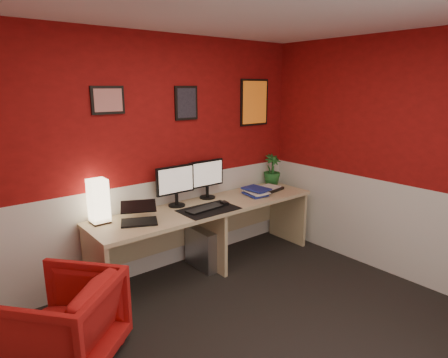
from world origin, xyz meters
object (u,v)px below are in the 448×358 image
at_px(monitor_left, 176,180).
at_px(monitor_right, 207,173).
at_px(shoji_lamp, 99,202).
at_px(laptop, 139,212).
at_px(potted_plant, 272,170).
at_px(pc_tower, 203,248).
at_px(desk, 209,237).
at_px(armchair, 63,322).
at_px(zen_tray, 268,189).

distance_m(monitor_left, monitor_right, 0.43).
height_order(shoji_lamp, monitor_right, monitor_right).
relative_size(laptop, potted_plant, 0.85).
distance_m(shoji_lamp, pc_tower, 1.30).
height_order(laptop, potted_plant, potted_plant).
relative_size(desk, monitor_left, 4.48).
relative_size(monitor_left, pc_tower, 1.29).
bearing_deg(desk, armchair, -162.09).
relative_size(monitor_left, armchair, 0.79).
xyz_separation_m(pc_tower, armchair, (-1.69, -0.62, 0.11)).
xyz_separation_m(monitor_left, monitor_right, (0.43, 0.04, 0.00)).
bearing_deg(armchair, potted_plant, 154.64).
distance_m(shoji_lamp, zen_tray, 2.06).
distance_m(monitor_left, armchair, 1.76).
height_order(desk, pc_tower, desk).
relative_size(shoji_lamp, potted_plant, 1.03).
bearing_deg(desk, monitor_right, 57.32).
distance_m(laptop, zen_tray, 1.76).
xyz_separation_m(shoji_lamp, zen_tray, (2.04, -0.18, -0.18)).
relative_size(shoji_lamp, armchair, 0.55).
bearing_deg(pc_tower, monitor_left, 152.18).
distance_m(laptop, armchair, 1.15).
bearing_deg(monitor_right, laptop, -165.14).
bearing_deg(laptop, pc_tower, 32.04).
xyz_separation_m(monitor_left, armchair, (-1.44, -0.75, -0.69)).
xyz_separation_m(desk, pc_tower, (-0.04, 0.06, -0.14)).
bearing_deg(shoji_lamp, laptop, -39.63).
bearing_deg(desk, zen_tray, 1.50).
bearing_deg(potted_plant, desk, -170.05).
height_order(shoji_lamp, armchair, shoji_lamp).
height_order(monitor_right, pc_tower, monitor_right).
xyz_separation_m(desk, monitor_right, (0.15, 0.23, 0.66)).
bearing_deg(desk, laptop, -177.67).
xyz_separation_m(laptop, armchair, (-0.89, -0.52, -0.51)).
distance_m(laptop, monitor_left, 0.62).
bearing_deg(pc_tower, zen_tray, -2.08).
height_order(zen_tray, pc_tower, zen_tray).
bearing_deg(laptop, monitor_right, 40.27).
height_order(laptop, monitor_right, monitor_right).
relative_size(shoji_lamp, monitor_left, 0.69).
xyz_separation_m(monitor_right, pc_tower, (-0.18, -0.17, -0.80)).
height_order(laptop, zen_tray, laptop).
distance_m(laptop, potted_plant, 2.03).
distance_m(pc_tower, armchair, 1.80).
distance_m(monitor_right, armchair, 2.14).
bearing_deg(shoji_lamp, monitor_left, -0.73).
xyz_separation_m(zen_tray, potted_plant, (0.25, 0.18, 0.18)).
xyz_separation_m(desk, potted_plant, (1.17, 0.21, 0.56)).
bearing_deg(armchair, laptop, 170.41).
bearing_deg(monitor_left, zen_tray, -7.83).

